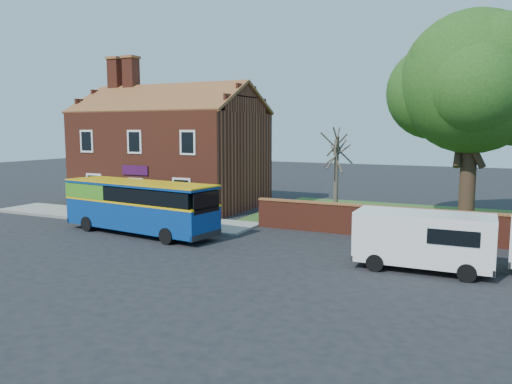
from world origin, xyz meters
The scene contains 10 objects.
ground centered at (0.00, 0.00, 0.00)m, with size 120.00×120.00×0.00m, color black.
pavement centered at (-7.00, 5.75, 0.06)m, with size 18.00×3.50×0.12m, color gray.
kerb centered at (-7.00, 4.00, 0.07)m, with size 18.00×0.15×0.14m, color slate.
grass_strip centered at (13.00, 13.00, 0.02)m, with size 26.00×12.00×0.04m, color #426B28.
shop_building centered at (-7.02, 11.50, 3.41)m, with size 12.30×8.13×10.50m.
boundary_wall centered at (13.00, 7.00, 0.81)m, with size 22.00×0.38×1.60m.
bus centered at (-3.02, 2.51, 1.55)m, with size 9.11×3.39×2.72m.
van_near centered at (11.38, 1.75, 1.24)m, with size 5.08×2.16×2.22m.
large_tree centered at (12.52, 11.59, 7.61)m, with size 9.53×7.54×11.63m.
bare_tree centered at (5.29, 10.63, 2.69)m, with size 1.97×2.34×5.25m.
Camera 1 is at (13.61, -17.88, 5.37)m, focal length 35.00 mm.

